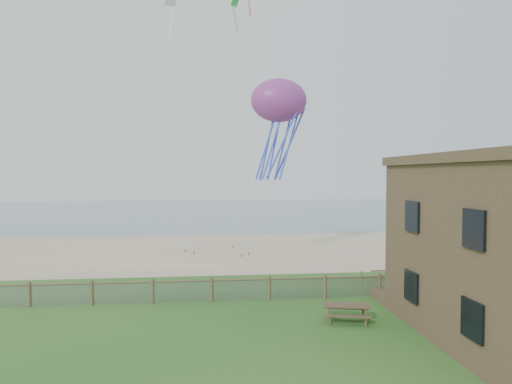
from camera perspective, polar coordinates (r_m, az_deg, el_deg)
The scene contains 8 objects.
ground at distance 18.92m, azimuth 4.23°, elevation -18.14°, with size 160.00×160.00×0.00m, color #21551D.
sand_beach at distance 40.12m, azimuth -1.46°, elevation -7.22°, with size 72.00×20.00×0.02m, color tan.
ocean at distance 83.77m, azimuth -3.90°, elevation -2.30°, with size 160.00×68.00×0.02m, color slate.
chainlink_fence at distance 24.43m, azimuth 1.65°, elevation -12.08°, with size 36.20×0.20×1.25m, color #4D412B, non-canonical shape.
picnic_table at distance 21.48m, azimuth 11.27°, elevation -14.50°, with size 1.98×1.50×0.84m, color brown, non-canonical shape.
octopus_kite at distance 34.46m, azimuth 2.86°, elevation 8.00°, with size 3.87×2.73×7.98m, color #FC2736, non-canonical shape.
kite_white at distance 36.91m, azimuth -10.59°, elevation 21.42°, with size 1.01×0.70×2.69m, color white, non-canonical shape.
kite_green at distance 38.93m, azimuth -2.57°, elevation 21.76°, with size 0.97×0.70×2.54m, color green, non-canonical shape.
Camera 1 is at (-3.20, -17.45, 6.58)m, focal length 32.00 mm.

